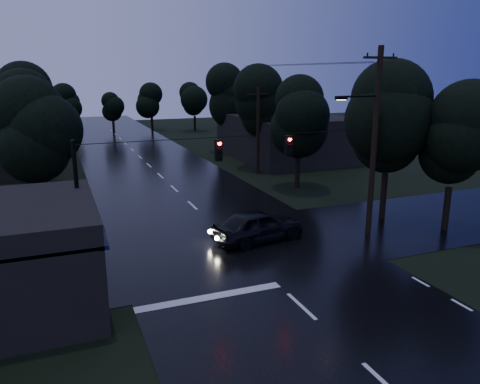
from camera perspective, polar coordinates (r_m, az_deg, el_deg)
main_road at (r=40.95m, az=-9.69°, el=1.94°), size 12.00×120.00×0.02m
cross_street at (r=24.30m, az=-0.57°, el=-6.54°), size 60.00×9.00×0.02m
building_far_right at (r=48.96m, az=5.48°, el=6.71°), size 10.00×14.00×4.40m
utility_pole_main at (r=25.71m, az=15.92°, el=6.19°), size 3.50×0.30×10.00m
utility_pole_far at (r=40.94m, az=2.21°, el=7.64°), size 2.00×0.30×7.50m
anchor_pole_left at (r=20.97m, az=-19.05°, el=-2.13°), size 0.18×0.18×6.00m
span_signals at (r=22.24m, az=1.68°, el=5.49°), size 15.00×0.37×1.12m
tree_corner_near at (r=28.79m, az=17.75°, el=8.36°), size 4.48×4.48×9.44m
tree_corner_far at (r=28.04m, az=24.70°, el=6.04°), size 3.92×3.92×8.26m
tree_left_a at (r=31.38m, az=-23.25°, el=6.94°), size 3.92×3.92×8.26m
tree_left_b at (r=39.33m, az=-23.99°, el=8.70°), size 4.20×4.20×8.85m
tree_left_c at (r=49.30m, az=-24.40°, el=10.00°), size 4.48×4.48×9.44m
tree_right_a at (r=35.72m, az=7.22°, el=9.36°), size 4.20×4.20×8.85m
tree_right_b at (r=43.10m, az=2.75°, el=10.79°), size 4.48×4.48×9.44m
tree_right_c at (r=52.55m, az=-1.23°, el=11.86°), size 4.76×4.76×10.03m
car at (r=24.72m, az=2.26°, el=-4.10°), size 5.23×2.81×1.69m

